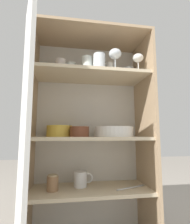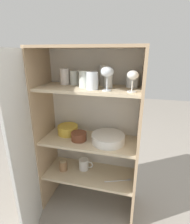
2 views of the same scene
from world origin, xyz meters
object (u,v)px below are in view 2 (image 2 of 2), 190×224
at_px(mixing_bowl_large, 68,129).
at_px(coffee_mug_primary, 84,164).
at_px(serving_bowl_small, 79,136).
at_px(plate_stack_white, 108,138).
at_px(storage_jar, 63,165).

distance_m(mixing_bowl_large, coffee_mug_primary, 0.33).
bearing_deg(mixing_bowl_large, serving_bowl_small, -33.54).
bearing_deg(plate_stack_white, mixing_bowl_large, 170.31).
bearing_deg(coffee_mug_primary, storage_jar, -161.95).
distance_m(serving_bowl_small, storage_jar, 0.34).
xyz_separation_m(mixing_bowl_large, coffee_mug_primary, (0.14, -0.02, -0.30)).
bearing_deg(mixing_bowl_large, plate_stack_white, -9.69).
relative_size(mixing_bowl_large, serving_bowl_small, 1.38).
bearing_deg(storage_jar, serving_bowl_small, -3.18).
bearing_deg(storage_jar, plate_stack_white, 2.20).
relative_size(plate_stack_white, coffee_mug_primary, 2.04).
bearing_deg(plate_stack_white, coffee_mug_primary, 169.00).
relative_size(serving_bowl_small, storage_jar, 1.30).
bearing_deg(mixing_bowl_large, coffee_mug_primary, -7.74).
distance_m(mixing_bowl_large, serving_bowl_small, 0.15).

